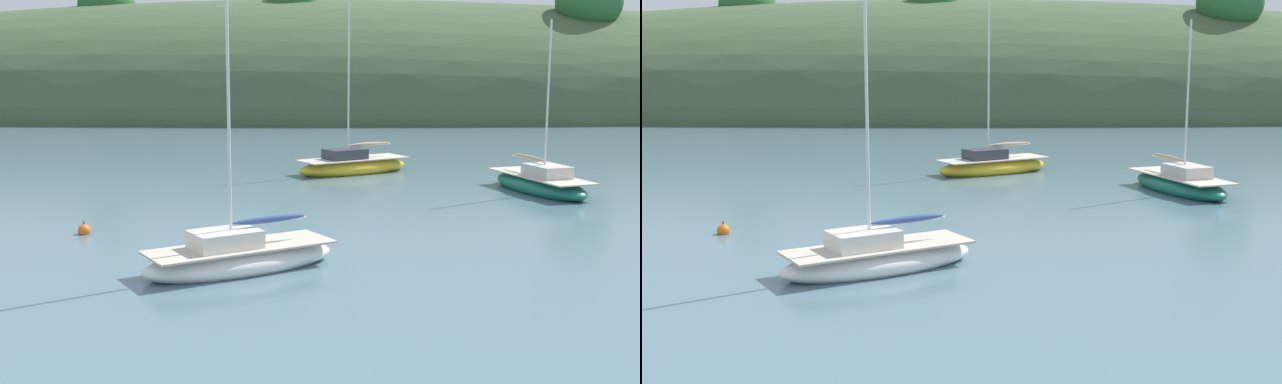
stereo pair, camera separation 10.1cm
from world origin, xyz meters
TOP-DOWN VIEW (x-y plane):
  - far_shoreline_hill at (0.11, 77.96)m, footprint 150.00×36.00m
  - sailboat_grey_yawl at (9.86, 27.04)m, footprint 4.08×6.72m
  - sailboat_black_sloop at (1.62, 33.10)m, footprint 6.62×5.09m
  - sailboat_teal_outer at (-2.41, 13.57)m, footprint 6.12×4.80m
  - mooring_buoy_inner at (-8.27, 18.37)m, footprint 0.44×0.44m

SIDE VIEW (x-z plane):
  - far_shoreline_hill at x=0.11m, z-range -12.87..13.01m
  - mooring_buoy_inner at x=-8.27m, z-range -0.15..0.39m
  - sailboat_teal_outer at x=-2.41m, z-range -3.97..4.72m
  - sailboat_grey_yawl at x=9.86m, z-range -3.55..4.33m
  - sailboat_black_sloop at x=1.62m, z-range -4.11..4.91m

